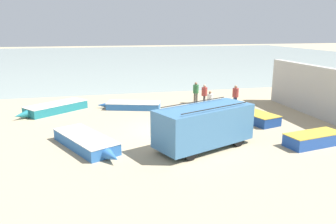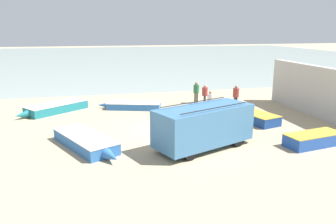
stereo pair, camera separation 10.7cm
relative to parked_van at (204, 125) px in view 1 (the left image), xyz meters
name	(u,v)px [view 1 (the left image)]	position (x,y,z in m)	size (l,w,h in m)	color
ground_plane	(166,130)	(-1.26, 3.38, -1.21)	(200.00, 200.00, 0.00)	tan
sea_water	(110,58)	(-1.26, 55.38, -1.21)	(120.00, 80.00, 0.01)	#99A89E
harbor_wall	(315,91)	(9.79, 4.38, 0.55)	(0.50, 10.45, 3.52)	#BCB7AD
parked_van	(204,125)	(0.00, 0.00, 0.00)	(5.69, 3.89, 2.32)	teal
fishing_rowboat_0	(252,116)	(4.85, 4.05, -0.88)	(2.40, 4.33, 0.66)	navy
fishing_rowboat_1	(54,108)	(-8.32, 9.60, -0.89)	(5.00, 4.22, 0.64)	#1E757F
fishing_rowboat_2	(87,142)	(-5.96, 1.39, -0.90)	(3.50, 5.42, 0.62)	#2D66AD
fishing_rowboat_3	(316,139)	(5.95, -1.00, -0.87)	(3.95, 1.77, 0.68)	#234CA3
fishing_rowboat_4	(132,105)	(-2.57, 9.39, -0.95)	(5.01, 2.69, 0.51)	#2D66AD
fisherman_0	(196,91)	(2.83, 10.05, -0.15)	(0.47, 0.47, 1.77)	#5B564C
fisherman_1	(204,93)	(3.18, 8.93, -0.17)	(0.46, 0.46, 1.74)	#38383D
fisherman_2	(210,100)	(2.85, 6.82, -0.24)	(0.42, 0.42, 1.62)	#5B564C
fisherman_3	(235,94)	(5.32, 7.77, -0.14)	(0.47, 0.47, 1.79)	navy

